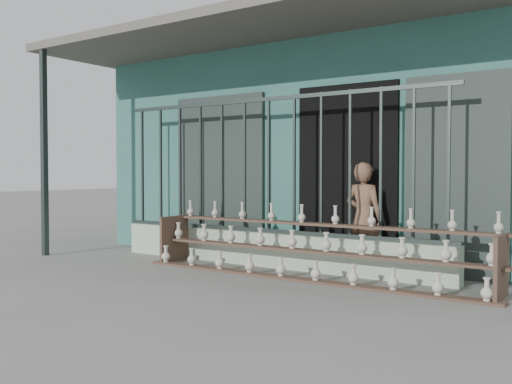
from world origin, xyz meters
The scene contains 6 objects.
ground centered at (0.00, 0.00, 0.00)m, with size 60.00×60.00×0.00m, color slate.
workshop_building centered at (0.00, 4.23, 1.62)m, with size 7.40×6.60×3.21m.
parapet_wall centered at (0.00, 1.30, 0.23)m, with size 5.00×0.20×0.45m, color #B4CAAD.
security_fence centered at (0.00, 1.30, 1.35)m, with size 5.00×0.04×1.80m.
shelf_rack centered at (0.83, 0.89, 0.36)m, with size 4.50×0.68×0.85m.
elderly_woman centered at (1.24, 1.58, 0.69)m, with size 0.50×0.33×1.38m, color brown.
Camera 1 is at (4.13, -5.03, 1.26)m, focal length 40.00 mm.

